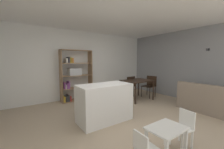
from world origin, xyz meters
name	(u,v)px	position (x,y,z in m)	size (l,w,h in m)	color
ground_plane	(121,122)	(0.00, 0.00, 0.00)	(9.02, 9.02, 0.00)	tan
ceiling_slab	(122,8)	(0.00, 0.00, 2.68)	(6.56, 5.52, 0.06)	white
back_partition	(79,65)	(0.00, 2.73, 1.32)	(6.56, 0.06, 2.65)	white
right_partition_gray	(190,65)	(3.25, 0.00, 1.32)	(0.06, 5.52, 2.65)	gray
kitchen_island	(105,103)	(-0.30, 0.29, 0.46)	(1.30, 0.67, 0.92)	white
open_bookshelf	(74,76)	(-0.31, 2.44, 0.92)	(1.16, 0.37, 1.89)	#997551
child_table	(166,133)	(-0.21, -1.35, 0.39)	(0.59, 0.43, 0.48)	silver
child_chair_left	(145,149)	(-0.69, -1.34, 0.31)	(0.29, 0.29, 0.55)	white
child_chair_right	(183,126)	(0.28, -1.36, 0.35)	(0.34, 0.34, 0.63)	white
dining_table	(137,82)	(1.71, 1.16, 0.68)	(1.07, 0.88, 0.76)	black
dining_chair_far	(129,85)	(1.72, 1.63, 0.52)	(0.45, 0.45, 0.86)	black
dining_chair_window_side	(150,84)	(2.46, 1.17, 0.52)	(0.50, 0.50, 0.86)	black
sofa	(217,104)	(2.54, -1.13, 0.28)	(0.94, 1.90, 0.83)	gray
wall_sconce_back	(208,50)	(3.17, -0.58, 1.86)	(0.07, 0.07, 0.07)	#333338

